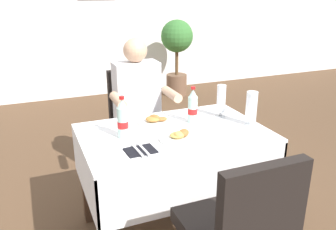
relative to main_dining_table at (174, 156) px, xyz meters
name	(u,v)px	position (x,y,z in m)	size (l,w,h in m)	color
main_dining_table	(174,156)	(0.00, 0.00, 0.00)	(1.19, 0.78, 0.75)	white
chair_far_diner_seat	(138,120)	(0.00, 0.78, -0.02)	(0.44, 0.50, 0.97)	black
chair_near_camera_side	(238,228)	(0.00, -0.78, -0.02)	(0.44, 0.50, 0.97)	black
seated_diner_far	(139,107)	(-0.02, 0.67, 0.14)	(0.50, 0.46, 1.26)	#282D42
plate_near_camera	(179,136)	(-0.02, -0.13, 0.19)	(0.25, 0.25, 0.06)	white
plate_far_diner	(154,120)	(-0.06, 0.20, 0.19)	(0.22, 0.22, 0.06)	white
beer_glass_left	(251,107)	(0.52, -0.09, 0.30)	(0.07, 0.07, 0.23)	white
beer_glass_middle	(221,101)	(0.42, 0.13, 0.29)	(0.07, 0.07, 0.23)	white
cola_bottle_primary	(193,107)	(0.18, 0.10, 0.29)	(0.07, 0.07, 0.26)	silver
cola_bottle_secondary	(123,120)	(-0.33, 0.03, 0.29)	(0.07, 0.07, 0.27)	silver
napkin_cutlery_set	(140,150)	(-0.29, -0.20, 0.18)	(0.18, 0.19, 0.01)	black
potted_plant_corner	(177,48)	(1.35, 3.03, 0.18)	(0.49, 0.49, 1.18)	brown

